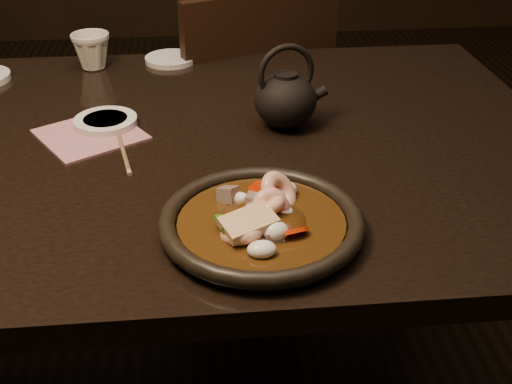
{
  "coord_description": "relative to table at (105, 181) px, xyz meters",
  "views": [
    {
      "loc": [
        0.17,
        -1.0,
        1.24
      ],
      "look_at": [
        0.24,
        -0.27,
        0.8
      ],
      "focal_mm": 45.0,
      "sensor_mm": 36.0,
      "label": 1
    }
  ],
  "objects": [
    {
      "name": "saucer_right",
      "position": [
        0.11,
        0.39,
        0.08
      ],
      "size": [
        0.11,
        0.11,
        0.01
      ],
      "primitive_type": "cylinder",
      "color": "silver",
      "rests_on": "table"
    },
    {
      "name": "soy_dish",
      "position": [
        0.0,
        0.06,
        0.08
      ],
      "size": [
        0.11,
        0.11,
        0.02
      ],
      "primitive_type": "cylinder",
      "color": "silver",
      "rests_on": "table"
    },
    {
      "name": "chair",
      "position": [
        0.28,
        0.56,
        -0.19
      ],
      "size": [
        0.55,
        0.55,
        0.88
      ],
      "rotation": [
        0.0,
        0.0,
        3.54
      ],
      "color": "black",
      "rests_on": "floor"
    },
    {
      "name": "napkin",
      "position": [
        -0.02,
        0.03,
        0.08
      ],
      "size": [
        0.21,
        0.21,
        0.0
      ],
      "primitive_type": "cube",
      "rotation": [
        0.0,
        0.0,
        0.55
      ],
      "color": "#A6666E",
      "rests_on": "table"
    },
    {
      "name": "stirfry",
      "position": [
        0.25,
        -0.29,
        0.1
      ],
      "size": [
        0.13,
        0.17,
        0.06
      ],
      "color": "#361F09",
      "rests_on": "plate"
    },
    {
      "name": "table",
      "position": [
        0.0,
        0.0,
        0.0
      ],
      "size": [
        1.6,
        0.9,
        0.75
      ],
      "color": "black",
      "rests_on": "floor"
    },
    {
      "name": "chopsticks",
      "position": [
        0.03,
        0.0,
        0.08
      ],
      "size": [
        0.06,
        0.25,
        0.01
      ],
      "rotation": [
        0.0,
        0.0,
        0.2
      ],
      "color": "tan",
      "rests_on": "table"
    },
    {
      "name": "plate",
      "position": [
        0.25,
        -0.29,
        0.09
      ],
      "size": [
        0.27,
        0.27,
        0.03
      ],
      "color": "black",
      "rests_on": "table"
    },
    {
      "name": "tea_cup",
      "position": [
        -0.05,
        0.37,
        0.12
      ],
      "size": [
        0.09,
        0.09,
        0.08
      ],
      "primitive_type": "imported",
      "rotation": [
        0.0,
        0.0,
        -0.17
      ],
      "color": "beige",
      "rests_on": "table"
    },
    {
      "name": "teapot",
      "position": [
        0.32,
        0.03,
        0.13
      ],
      "size": [
        0.13,
        0.11,
        0.15
      ],
      "rotation": [
        0.0,
        0.0,
        0.24
      ],
      "color": "black",
      "rests_on": "table"
    }
  ]
}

